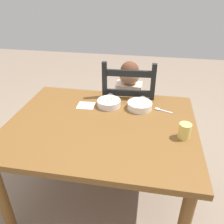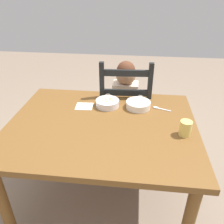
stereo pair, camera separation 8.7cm
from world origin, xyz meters
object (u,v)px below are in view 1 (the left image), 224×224
(dining_chair, at_px, (128,115))
(child_figure, at_px, (128,99))
(drinking_cup, at_px, (185,131))
(bowl_of_peas, at_px, (140,105))
(bowl_of_carrots, at_px, (109,103))
(spoon, at_px, (160,110))
(dining_table, at_px, (101,134))

(dining_chair, xyz_separation_m, child_figure, (-0.00, -0.00, 0.16))
(dining_chair, relative_size, drinking_cup, 10.33)
(bowl_of_peas, relative_size, bowl_of_carrots, 1.03)
(child_figure, relative_size, spoon, 7.12)
(bowl_of_peas, height_order, bowl_of_carrots, bowl_of_peas)
(dining_chair, height_order, spoon, dining_chair)
(bowl_of_peas, xyz_separation_m, drinking_cup, (0.29, -0.32, 0.02))
(bowl_of_carrots, distance_m, drinking_cup, 0.61)
(child_figure, bearing_deg, drinking_cup, -56.16)
(child_figure, relative_size, drinking_cup, 9.91)
(bowl_of_carrots, height_order, drinking_cup, drinking_cup)
(bowl_of_carrots, xyz_separation_m, drinking_cup, (0.52, -0.32, 0.02))
(dining_chair, relative_size, bowl_of_carrots, 5.70)
(bowl_of_carrots, bearing_deg, dining_table, -91.76)
(dining_table, xyz_separation_m, bowl_of_peas, (0.24, 0.25, 0.12))
(bowl_of_carrots, bearing_deg, dining_chair, 68.07)
(spoon, bearing_deg, child_figure, 132.66)
(spoon, bearing_deg, drinking_cup, -66.18)
(bowl_of_carrots, relative_size, drinking_cup, 1.81)
(bowl_of_peas, bearing_deg, dining_chair, 110.93)
(dining_table, height_order, spoon, spoon)
(spoon, bearing_deg, bowl_of_carrots, -179.67)
(child_figure, height_order, drinking_cup, child_figure)
(spoon, bearing_deg, bowl_of_peas, -179.15)
(drinking_cup, bearing_deg, spoon, 113.82)
(dining_table, xyz_separation_m, bowl_of_carrots, (0.01, 0.25, 0.12))
(dining_table, relative_size, drinking_cup, 12.99)
(dining_table, height_order, bowl_of_peas, bowl_of_peas)
(dining_chair, xyz_separation_m, bowl_of_carrots, (-0.12, -0.30, 0.27))
(dining_table, bearing_deg, spoon, 32.48)
(child_figure, relative_size, bowl_of_carrots, 5.47)
(spoon, xyz_separation_m, drinking_cup, (0.14, -0.32, 0.04))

